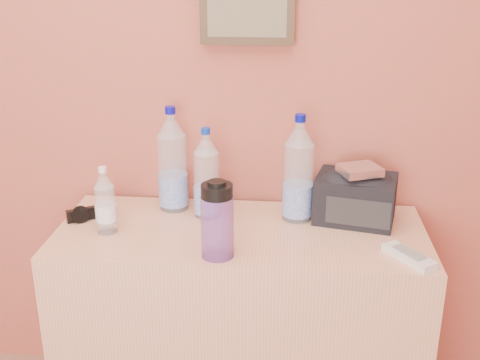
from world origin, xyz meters
name	(u,v)px	position (x,y,z in m)	size (l,w,h in m)	color
picture_frame	(247,4)	(0.29, 1.98, 1.40)	(0.30, 0.03, 0.25)	#382311
dresser	(241,328)	(0.29, 1.74, 0.36)	(1.17, 0.49, 0.73)	#A2805B
pet_large_a	(172,165)	(0.05, 1.89, 0.89)	(0.10, 0.10, 0.36)	silver
pet_large_b	(207,178)	(0.17, 1.84, 0.86)	(0.08, 0.08, 0.30)	silver
pet_large_c	(298,174)	(0.47, 1.84, 0.89)	(0.10, 0.10, 0.35)	silver
pet_small	(105,204)	(-0.13, 1.69, 0.82)	(0.06, 0.06, 0.22)	silver
nalgene_bottle	(217,220)	(0.24, 1.56, 0.84)	(0.09, 0.09, 0.23)	purple
sunglasses	(91,213)	(-0.21, 1.78, 0.75)	(0.16, 0.06, 0.04)	black
ac_remote	(409,256)	(0.79, 1.58, 0.74)	(0.17, 0.05, 0.02)	white
toiletry_bag	(356,196)	(0.65, 1.85, 0.81)	(0.25, 0.18, 0.17)	black
foil_packet	(360,170)	(0.66, 1.82, 0.91)	(0.12, 0.10, 0.03)	white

